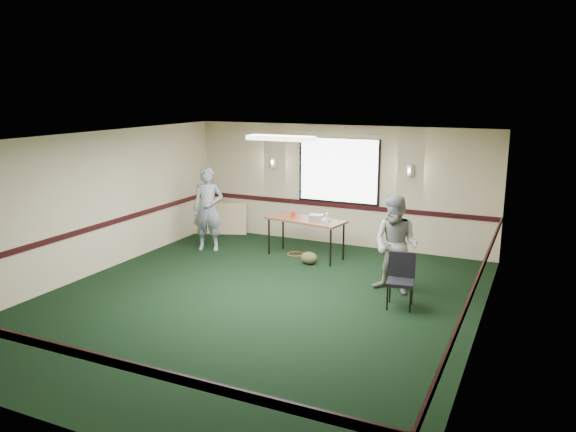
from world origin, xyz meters
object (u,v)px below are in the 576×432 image
at_px(projector, 317,217).
at_px(conference_chair, 401,275).
at_px(folding_table, 306,222).
at_px(person_left, 208,209).
at_px(person_right, 396,245).

distance_m(projector, conference_chair, 2.99).
height_order(folding_table, person_left, person_left).
distance_m(projector, person_right, 2.43).
bearing_deg(conference_chair, person_left, 154.03).
distance_m(folding_table, projector, 0.25).
distance_m(conference_chair, person_right, 0.70).
bearing_deg(person_left, person_right, -32.04).
relative_size(folding_table, person_right, 1.02).
xyz_separation_m(person_left, person_right, (4.39, -0.91, -0.06)).
xyz_separation_m(folding_table, person_left, (-2.15, -0.38, 0.15)).
bearing_deg(conference_chair, projector, 131.38).
relative_size(projector, person_left, 0.16).
bearing_deg(projector, person_right, -41.73).
bearing_deg(person_right, person_left, -179.13).
bearing_deg(person_right, projector, 158.69).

